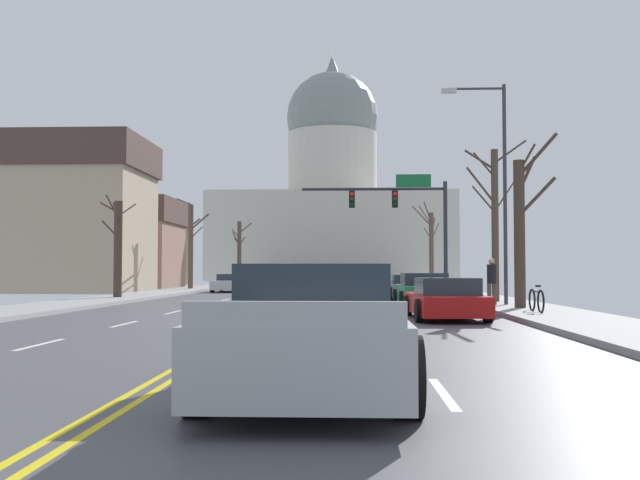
% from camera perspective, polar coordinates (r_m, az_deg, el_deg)
% --- Properties ---
extents(ground, '(20.00, 180.00, 0.20)m').
position_cam_1_polar(ground, '(22.39, -3.87, -5.94)').
color(ground, '#4B4B50').
extents(signal_gantry, '(7.91, 0.41, 6.48)m').
position_cam_1_polar(signal_gantry, '(39.78, 6.58, 2.45)').
color(signal_gantry, '#28282D').
rests_on(signal_gantry, ground).
extents(street_lamp_right, '(2.40, 0.24, 8.23)m').
position_cam_1_polar(street_lamp_right, '(27.98, 13.68, 5.07)').
color(street_lamp_right, '#333338').
rests_on(street_lamp_right, ground).
extents(capitol_building, '(31.61, 20.87, 31.09)m').
position_cam_1_polar(capitol_building, '(99.91, 0.97, 2.60)').
color(capitol_building, beige).
rests_on(capitol_building, ground).
extents(sedan_near_00, '(2.10, 4.35, 1.18)m').
position_cam_1_polar(sedan_near_00, '(34.99, 7.06, -3.75)').
color(sedan_near_00, '#6B6056').
rests_on(sedan_near_00, ground).
extents(sedan_near_01, '(2.17, 4.36, 1.30)m').
position_cam_1_polar(sedan_near_01, '(28.51, 8.11, -3.98)').
color(sedan_near_01, '#1E7247').
rests_on(sedan_near_01, ground).
extents(sedan_near_02, '(2.18, 4.67, 1.20)m').
position_cam_1_polar(sedan_near_02, '(21.35, 9.81, -4.66)').
color(sedan_near_02, '#B71414').
rests_on(sedan_near_02, ground).
extents(sedan_near_03, '(2.21, 4.54, 1.28)m').
position_cam_1_polar(sedan_near_03, '(15.17, 0.86, -5.49)').
color(sedan_near_03, '#6B6056').
rests_on(sedan_near_03, ground).
extents(pickup_truck_near_04, '(2.32, 5.40, 1.50)m').
position_cam_1_polar(pickup_truck_near_04, '(8.87, -0.63, -7.15)').
color(pickup_truck_near_04, '#ADB2B7').
rests_on(pickup_truck_near_04, ground).
extents(sedan_oncoming_00, '(2.01, 4.70, 1.14)m').
position_cam_1_polar(sedan_oncoming_00, '(47.25, -7.03, -3.39)').
color(sedan_oncoming_00, silver).
rests_on(sedan_oncoming_00, ground).
extents(sedan_oncoming_01, '(2.03, 4.49, 1.17)m').
position_cam_1_polar(sedan_oncoming_01, '(58.11, -5.35, -3.18)').
color(sedan_oncoming_01, navy).
rests_on(sedan_oncoming_01, ground).
extents(sedan_oncoming_02, '(2.09, 4.50, 1.16)m').
position_cam_1_polar(sedan_oncoming_02, '(71.39, -3.63, -3.03)').
color(sedan_oncoming_02, silver).
rests_on(sedan_oncoming_02, ground).
extents(flank_building_00, '(11.61, 6.67, 7.86)m').
position_cam_1_polar(flank_building_00, '(71.49, -15.03, -0.20)').
color(flank_building_00, tan).
rests_on(flank_building_00, ground).
extents(flank_building_01, '(12.61, 8.16, 9.76)m').
position_cam_1_polar(flank_building_01, '(49.52, -20.56, 1.89)').
color(flank_building_01, tan).
rests_on(flank_building_01, ground).
extents(flank_building_02, '(9.25, 8.03, 7.02)m').
position_cam_1_polar(flank_building_02, '(59.92, -15.47, -0.20)').
color(flank_building_02, '#8C6656').
rests_on(flank_building_02, ground).
extents(bare_tree_00, '(2.10, 1.78, 6.23)m').
position_cam_1_polar(bare_tree_00, '(52.54, 8.71, -0.51)').
color(bare_tree_00, brown).
rests_on(bare_tree_00, ground).
extents(bare_tree_01, '(1.51, 2.01, 4.90)m').
position_cam_1_polar(bare_tree_01, '(35.44, -15.58, -0.55)').
color(bare_tree_01, '#423328').
rests_on(bare_tree_01, ground).
extents(bare_tree_02, '(2.45, 1.40, 6.55)m').
position_cam_1_polar(bare_tree_02, '(30.35, 13.51, 1.58)').
color(bare_tree_02, '#4C3D2D').
rests_on(bare_tree_02, ground).
extents(bare_tree_03, '(1.97, 1.10, 5.95)m').
position_cam_1_polar(bare_tree_03, '(70.69, -6.34, -0.86)').
color(bare_tree_03, brown).
rests_on(bare_tree_03, ground).
extents(bare_tree_04, '(1.45, 1.63, 5.92)m').
position_cam_1_polar(bare_tree_04, '(25.63, 15.48, 0.98)').
color(bare_tree_04, '#423328').
rests_on(bare_tree_04, ground).
extents(bare_tree_05, '(1.63, 2.08, 5.85)m').
position_cam_1_polar(bare_tree_05, '(50.59, -10.07, -0.30)').
color(bare_tree_05, brown).
rests_on(bare_tree_05, ground).
extents(pedestrian_00, '(0.35, 0.34, 1.70)m').
position_cam_1_polar(pedestrian_00, '(27.48, 13.32, -3.00)').
color(pedestrian_00, '#4C4238').
rests_on(pedestrian_00, ground).
extents(bicycle_parked, '(0.12, 1.77, 0.85)m').
position_cam_1_polar(bicycle_parked, '(23.40, 16.61, -4.55)').
color(bicycle_parked, black).
rests_on(bicycle_parked, ground).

